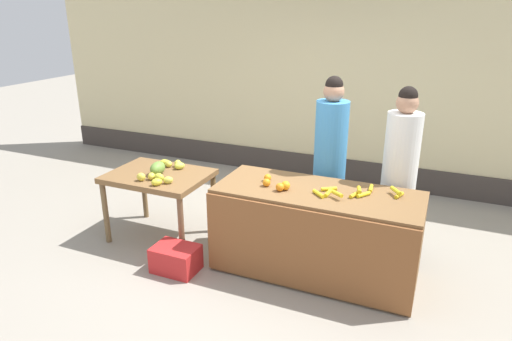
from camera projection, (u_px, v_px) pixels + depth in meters
The scene contains 11 objects.
ground_plane at pixel (265, 259), 4.71m from camera, with size 24.00×24.00×0.00m, color gray.
market_wall_back at pixel (335, 88), 6.51m from camera, with size 9.61×0.23×2.81m.
fruit_stall_counter at pixel (316, 232), 4.35m from camera, with size 1.93×0.80×0.86m.
side_table_wooden at pixel (159, 182), 4.95m from camera, with size 1.07×0.79×0.77m.
banana_bunch_pile at pixel (355, 192), 4.12m from camera, with size 0.79×0.46×0.07m.
orange_pile at pixel (276, 184), 4.28m from camera, with size 0.32×0.27×0.09m.
mango_papaya_pile at pixel (161, 170), 4.87m from camera, with size 0.48×0.70×0.14m.
vendor_woman_blue_shirt at pixel (330, 163), 4.77m from camera, with size 0.34×0.34×1.84m.
vendor_woman_white_shirt at pixel (399, 176), 4.48m from camera, with size 0.34×0.34×1.79m.
produce_crate at pixel (176, 259), 4.47m from camera, with size 0.44×0.32×0.26m, color red.
produce_sack at pixel (256, 196), 5.56m from camera, with size 0.36×0.30×0.56m, color tan.
Camera 1 is at (1.54, -3.81, 2.48)m, focal length 31.68 mm.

